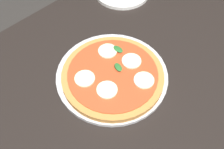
{
  "coord_description": "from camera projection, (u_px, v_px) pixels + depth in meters",
  "views": [
    {
      "loc": [
        -0.37,
        -0.3,
        1.39
      ],
      "look_at": [
        -0.02,
        0.05,
        0.72
      ],
      "focal_mm": 42.77,
      "sensor_mm": 36.0,
      "label": 1
    }
  ],
  "objects": [
    {
      "name": "dining_table",
      "position": [
        127.0,
        100.0,
        0.91
      ],
      "size": [
        1.21,
        0.96,
        0.71
      ],
      "color": "black",
      "rests_on": "ground_plane"
    },
    {
      "name": "serving_tray",
      "position": [
        112.0,
        75.0,
        0.84
      ],
      "size": [
        0.35,
        0.35,
        0.01
      ],
      "primitive_type": "cylinder",
      "color": "silver",
      "rests_on": "dining_table"
    },
    {
      "name": "pizza",
      "position": [
        113.0,
        75.0,
        0.82
      ],
      "size": [
        0.31,
        0.31,
        0.03
      ],
      "color": "#C6843F",
      "rests_on": "serving_tray"
    }
  ]
}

